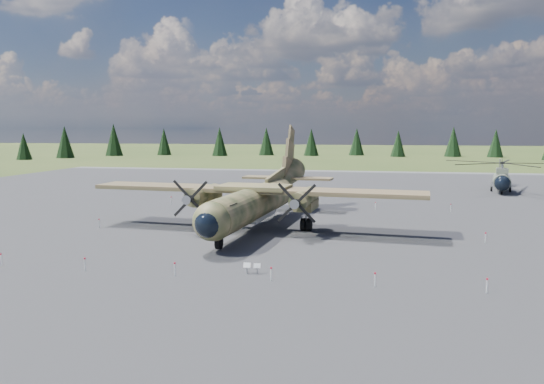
# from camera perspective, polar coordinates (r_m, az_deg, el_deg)

# --- Properties ---
(ground) EXTENTS (500.00, 500.00, 0.00)m
(ground) POSITION_cam_1_polar(r_m,az_deg,el_deg) (44.89, 0.74, -4.64)
(ground) COLOR #475224
(ground) RESTS_ON ground
(apron) EXTENTS (120.00, 120.00, 0.04)m
(apron) POSITION_cam_1_polar(r_m,az_deg,el_deg) (54.60, 2.61, -2.59)
(apron) COLOR slate
(apron) RESTS_ON ground
(transport_plane) EXTENTS (30.09, 27.26, 9.90)m
(transport_plane) POSITION_cam_1_polar(r_m,az_deg,el_deg) (48.01, -1.55, -0.45)
(transport_plane) COLOR #384223
(transport_plane) RESTS_ON ground
(helicopter_near) EXTENTS (19.73, 21.16, 4.31)m
(helicopter_near) POSITION_cam_1_polar(r_m,az_deg,el_deg) (80.75, 23.50, 2.10)
(helicopter_near) COLOR #65695B
(helicopter_near) RESTS_ON ground
(info_placard_left) EXTENTS (0.47, 0.22, 0.72)m
(info_placard_left) POSITION_cam_1_polar(r_m,az_deg,el_deg) (33.07, -2.69, -8.00)
(info_placard_left) COLOR gray
(info_placard_left) RESTS_ON ground
(info_placard_right) EXTENTS (0.44, 0.22, 0.67)m
(info_placard_right) POSITION_cam_1_polar(r_m,az_deg,el_deg) (33.06, -1.61, -8.05)
(info_placard_right) COLOR gray
(info_placard_right) RESTS_ON ground
(barrier_fence) EXTENTS (33.12, 29.62, 0.85)m
(barrier_fence) POSITION_cam_1_polar(r_m,az_deg,el_deg) (44.80, 0.14, -4.01)
(barrier_fence) COLOR silver
(barrier_fence) RESTS_ON ground
(treeline) EXTENTS (286.24, 280.69, 10.79)m
(treeline) POSITION_cam_1_polar(r_m,az_deg,el_deg) (41.85, -4.66, 1.06)
(treeline) COLOR black
(treeline) RESTS_ON ground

